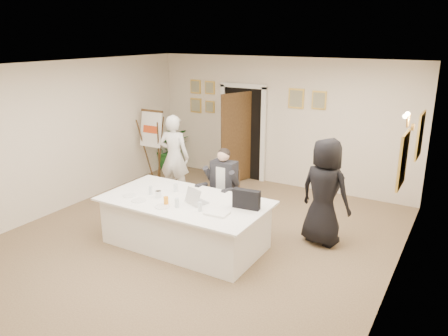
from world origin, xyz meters
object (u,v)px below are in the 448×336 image
at_px(laptop, 197,194).
at_px(laptop_bag, 246,199).
at_px(paper_stack, 217,213).
at_px(oj_glass, 166,201).
at_px(flip_chart, 154,149).
at_px(standing_man, 174,157).
at_px(potted_palm, 171,148).
at_px(seated_man, 223,187).
at_px(conference_table, 185,222).
at_px(steel_jug, 158,194).
at_px(standing_woman, 325,192).

bearing_deg(laptop, laptop_bag, 31.55).
height_order(paper_stack, oj_glass, oj_glass).
height_order(flip_chart, laptop_bag, flip_chart).
distance_m(laptop, oj_glass, 0.48).
xyz_separation_m(standing_man, paper_stack, (2.16, -1.89, -0.07)).
bearing_deg(laptop, potted_palm, 151.48).
xyz_separation_m(potted_palm, laptop_bag, (3.73, -3.08, 0.39)).
height_order(laptop, oj_glass, laptop).
relative_size(seated_man, flip_chart, 0.87).
bearing_deg(laptop_bag, oj_glass, -162.21).
height_order(conference_table, laptop, laptop).
bearing_deg(laptop, paper_stack, -6.79).
bearing_deg(conference_table, laptop, 3.33).
height_order(laptop_bag, steel_jug, laptop_bag).
relative_size(flip_chart, paper_stack, 4.82).
relative_size(laptop_bag, paper_stack, 1.24).
relative_size(conference_table, oj_glass, 20.16).
xyz_separation_m(potted_palm, paper_stack, (3.48, -3.49, 0.26)).
relative_size(conference_table, potted_palm, 2.48).
distance_m(standing_man, laptop, 2.34).
bearing_deg(seated_man, standing_man, 148.11).
height_order(conference_table, steel_jug, steel_jug).
height_order(standing_man, steel_jug, standing_man).
bearing_deg(laptop_bag, seated_man, 131.07).
bearing_deg(paper_stack, laptop, 154.17).
relative_size(flip_chart, laptop_bag, 3.88).
relative_size(laptop, steel_jug, 3.14).
distance_m(paper_stack, oj_glass, 0.86).
height_order(seated_man, standing_man, standing_man).
height_order(conference_table, oj_glass, oj_glass).
distance_m(conference_table, laptop_bag, 1.14).
height_order(flip_chart, standing_woman, standing_woman).
bearing_deg(standing_man, oj_glass, 112.23).
height_order(conference_table, potted_palm, potted_palm).
distance_m(seated_man, paper_stack, 1.40).
bearing_deg(flip_chart, steel_jug, -49.85).
relative_size(seated_man, oj_glass, 10.78).
height_order(standing_man, laptop, standing_man).
bearing_deg(conference_table, steel_jug, -163.40).
bearing_deg(steel_jug, laptop_bag, 12.27).
xyz_separation_m(conference_table, laptop, (0.23, 0.01, 0.52)).
bearing_deg(paper_stack, standing_man, 138.79).
distance_m(conference_table, potted_palm, 4.27).
distance_m(conference_table, standing_man, 2.25).
bearing_deg(steel_jug, paper_stack, -5.27).
height_order(conference_table, seated_man, seated_man).
relative_size(standing_woman, steel_jug, 15.82).
distance_m(standing_woman, oj_glass, 2.49).
height_order(flip_chart, steel_jug, flip_chart).
bearing_deg(standing_man, standing_woman, 160.54).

